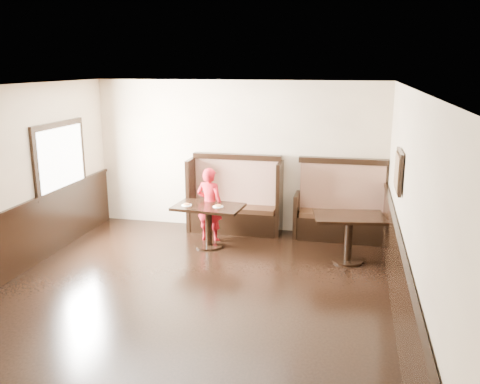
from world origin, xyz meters
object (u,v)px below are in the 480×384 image
(table_main, at_px, (209,215))
(table_neighbor, at_px, (349,227))
(child, at_px, (210,205))
(booth_main, at_px, (235,204))
(booth_neighbor, at_px, (341,212))

(table_main, distance_m, table_neighbor, 2.37)
(child, bearing_deg, table_neighbor, 179.68)
(booth_main, xyz_separation_m, booth_neighbor, (1.95, -0.00, -0.05))
(booth_neighbor, xyz_separation_m, child, (-2.27, -0.66, 0.19))
(table_main, bearing_deg, booth_main, 80.36)
(table_main, distance_m, child, 0.32)
(booth_neighbor, xyz_separation_m, table_neighbor, (0.16, -1.13, 0.09))
(booth_neighbor, bearing_deg, child, -163.78)
(booth_neighbor, relative_size, table_main, 1.36)
(table_neighbor, bearing_deg, booth_neighbor, 88.94)
(booth_neighbor, bearing_deg, table_neighbor, -82.03)
(table_neighbor, distance_m, child, 2.47)
(booth_neighbor, height_order, table_main, booth_neighbor)
(booth_main, distance_m, child, 0.75)
(table_neighbor, relative_size, child, 0.90)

